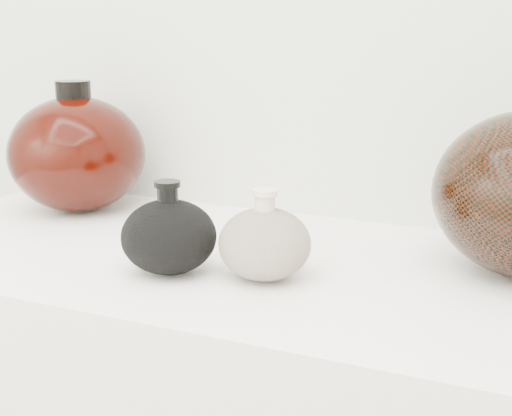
% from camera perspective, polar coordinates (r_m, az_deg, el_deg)
% --- Properties ---
extents(black_gourd_vase, '(0.15, 0.15, 0.12)m').
position_cam_1_polar(black_gourd_vase, '(0.92, -6.98, -2.22)').
color(black_gourd_vase, black).
rests_on(black_gourd_vase, display_counter).
extents(cream_gourd_vase, '(0.12, 0.12, 0.11)m').
position_cam_1_polar(cream_gourd_vase, '(0.89, 0.69, -2.82)').
color(cream_gourd_vase, beige).
rests_on(cream_gourd_vase, display_counter).
extents(left_round_pot, '(0.27, 0.27, 0.22)m').
position_cam_1_polar(left_round_pot, '(1.25, -14.12, 4.26)').
color(left_round_pot, black).
rests_on(left_round_pot, display_counter).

